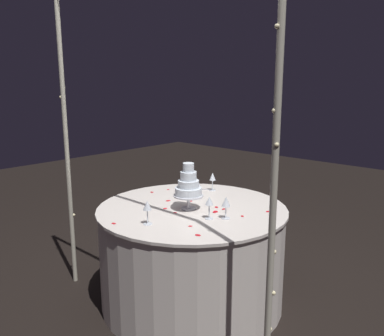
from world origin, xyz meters
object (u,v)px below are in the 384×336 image
at_px(wine_glass_3, 198,186).
at_px(wine_glass_0, 226,203).
at_px(main_table, 192,254).
at_px(tiered_cake, 188,186).
at_px(wine_glass_5, 209,202).
at_px(decorative_arch, 143,110).
at_px(wine_glass_4, 147,207).
at_px(cake_knife, 190,190).
at_px(wine_glass_1, 213,178).
at_px(wine_glass_2, 191,178).

bearing_deg(wine_glass_3, wine_glass_0, 153.23).
xyz_separation_m(main_table, tiered_cake, (-0.01, 0.05, 0.56)).
xyz_separation_m(main_table, wine_glass_5, (-0.26, 0.11, 0.50)).
xyz_separation_m(decorative_arch, main_table, (-0.00, -0.45, -1.12)).
relative_size(wine_glass_4, cake_knife, 0.67).
relative_size(wine_glass_3, wine_glass_4, 0.90).
distance_m(tiered_cake, cake_knife, 0.55).
height_order(wine_glass_1, cake_knife, wine_glass_1).
bearing_deg(wine_glass_4, main_table, -86.15).
relative_size(main_table, cake_knife, 5.90).
height_order(main_table, wine_glass_4, wine_glass_4).
distance_m(tiered_cake, wine_glass_0, 0.34).
xyz_separation_m(tiered_cake, wine_glass_5, (-0.25, 0.06, -0.06)).
bearing_deg(tiered_cake, wine_glass_4, 92.67).
bearing_deg(wine_glass_5, tiered_cake, -13.72).
xyz_separation_m(wine_glass_2, wine_glass_5, (-0.50, 0.37, -0.02)).
xyz_separation_m(wine_glass_2, wine_glass_3, (-0.13, 0.05, -0.03)).
xyz_separation_m(tiered_cake, wine_glass_3, (0.13, -0.25, -0.07)).
relative_size(wine_glass_0, cake_knife, 0.65).
height_order(wine_glass_3, wine_glass_5, wine_glass_5).
relative_size(wine_glass_2, wine_glass_3, 1.26).
xyz_separation_m(wine_glass_5, cake_knife, (0.59, -0.45, -0.11)).
xyz_separation_m(main_table, wine_glass_1, (0.19, -0.47, 0.49)).
distance_m(tiered_cake, wine_glass_4, 0.42).
relative_size(wine_glass_1, wine_glass_2, 0.86).
relative_size(wine_glass_1, wine_glass_3, 1.08).
bearing_deg(cake_knife, wine_glass_1, -138.37).
relative_size(main_table, wine_glass_4, 8.76).
bearing_deg(wine_glass_5, main_table, -23.31).
height_order(wine_glass_0, wine_glass_2, wine_glass_2).
height_order(wine_glass_3, wine_glass_4, wine_glass_4).
bearing_deg(wine_glass_1, tiered_cake, 110.93).
height_order(wine_glass_0, wine_glass_1, same).
xyz_separation_m(wine_glass_1, wine_glass_3, (-0.07, 0.27, -0.01)).
height_order(wine_glass_0, cake_knife, wine_glass_0).
height_order(decorative_arch, wine_glass_3, decorative_arch).
height_order(decorative_arch, wine_glass_4, decorative_arch).
bearing_deg(wine_glass_1, wine_glass_4, 103.11).
height_order(wine_glass_1, wine_glass_3, wine_glass_1).
relative_size(decorative_arch, wine_glass_2, 12.85).
bearing_deg(wine_glass_4, tiered_cake, -87.33).
distance_m(wine_glass_1, wine_glass_3, 0.28).
bearing_deg(decorative_arch, wine_glass_3, -80.01).
bearing_deg(wine_glass_3, wine_glass_1, -75.28).
bearing_deg(cake_knife, tiered_cake, 131.10).
relative_size(decorative_arch, wine_glass_1, 15.01).
distance_m(wine_glass_4, wine_glass_5, 0.42).
distance_m(decorative_arch, wine_glass_2, 0.96).
relative_size(wine_glass_0, wine_glass_4, 0.96).
bearing_deg(wine_glass_5, wine_glass_0, -134.40).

